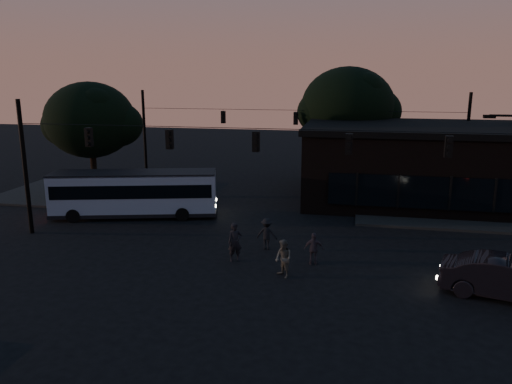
% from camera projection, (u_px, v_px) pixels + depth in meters
% --- Properties ---
extents(ground, '(120.00, 120.00, 0.00)m').
position_uv_depth(ground, '(238.00, 278.00, 21.99)').
color(ground, black).
rests_on(ground, ground).
extents(sidewalk_far_right, '(14.00, 10.00, 0.15)m').
position_uv_depth(sidewalk_far_right, '(463.00, 209.00, 33.00)').
color(sidewalk_far_right, black).
rests_on(sidewalk_far_right, ground).
extents(sidewalk_far_left, '(14.00, 10.00, 0.15)m').
position_uv_depth(sidewalk_far_left, '(102.00, 191.00, 38.04)').
color(sidewalk_far_left, black).
rests_on(sidewalk_far_left, ground).
extents(building, '(15.40, 10.41, 5.40)m').
position_uv_depth(building, '(416.00, 163.00, 34.86)').
color(building, black).
rests_on(building, ground).
extents(tree_behind, '(7.60, 7.60, 9.43)m').
position_uv_depth(tree_behind, '(348.00, 107.00, 40.78)').
color(tree_behind, black).
rests_on(tree_behind, ground).
extents(tree_left, '(6.40, 6.40, 8.30)m').
position_uv_depth(tree_left, '(90.00, 120.00, 35.82)').
color(tree_left, black).
rests_on(tree_left, ground).
extents(signal_rig_near, '(26.24, 0.30, 7.50)m').
position_uv_depth(signal_rig_near, '(256.00, 164.00, 24.78)').
color(signal_rig_near, black).
rests_on(signal_rig_near, ground).
extents(signal_rig_far, '(26.24, 0.30, 7.50)m').
position_uv_depth(signal_rig_far, '(296.00, 133.00, 40.10)').
color(signal_rig_far, black).
rests_on(signal_rig_far, ground).
extents(bus, '(10.50, 4.86, 2.88)m').
position_uv_depth(bus, '(134.00, 192.00, 31.22)').
color(bus, '#8994AF').
rests_on(bus, ground).
extents(car, '(5.32, 2.98, 1.66)m').
position_uv_depth(car, '(507.00, 279.00, 19.91)').
color(car, black).
rests_on(car, ground).
extents(pedestrian_a, '(0.82, 0.71, 1.89)m').
position_uv_depth(pedestrian_a, '(235.00, 242.00, 23.86)').
color(pedestrian_a, black).
rests_on(pedestrian_a, ground).
extents(pedestrian_b, '(1.04, 1.05, 1.71)m').
position_uv_depth(pedestrian_b, '(283.00, 259.00, 21.98)').
color(pedestrian_b, '#4A4A43').
rests_on(pedestrian_b, ground).
extents(pedestrian_c, '(0.95, 0.48, 1.56)m').
position_uv_depth(pedestrian_c, '(314.00, 249.00, 23.46)').
color(pedestrian_c, '#342C36').
rests_on(pedestrian_c, ground).
extents(pedestrian_d, '(1.07, 0.62, 1.64)m').
position_uv_depth(pedestrian_d, '(267.00, 234.00, 25.54)').
color(pedestrian_d, black).
rests_on(pedestrian_d, ground).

